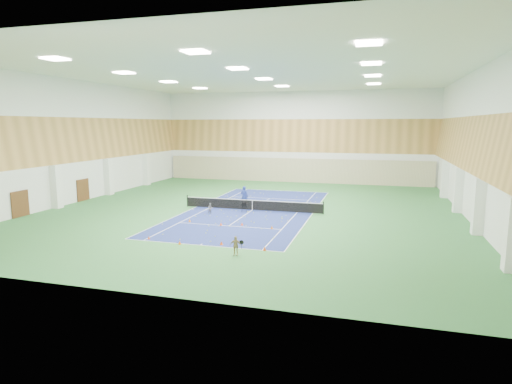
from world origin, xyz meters
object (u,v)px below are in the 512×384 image
tennis_net (252,204)px  child_apron (235,246)px  child_court (211,208)px  ball_cart (244,208)px  coach (244,196)px

tennis_net → child_apron: child_apron is taller
child_apron → tennis_net: bearing=92.3°
child_court → ball_cart: (2.54, 1.59, -0.08)m
child_apron → ball_cart: size_ratio=1.45×
child_court → ball_cart: size_ratio=1.21×
child_court → coach: bearing=24.0°
child_apron → ball_cart: bearing=95.3°
child_apron → ball_cart: child_apron is taller
child_court → child_apron: bearing=-103.2°
tennis_net → coach: size_ratio=6.52×
child_court → ball_cart: child_court is taller
child_court → child_apron: child_apron is taller
coach → ball_cart: bearing=112.6°
tennis_net → ball_cart: (-0.44, -1.07, -0.14)m
child_apron → coach: bearing=95.6°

